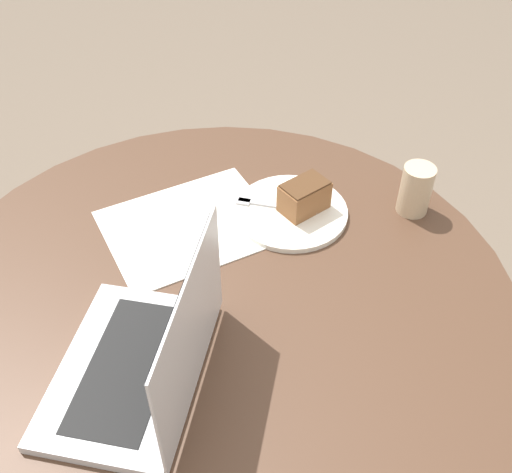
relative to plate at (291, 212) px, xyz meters
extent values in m
cylinder|color=#4C3323|center=(-0.25, -0.10, -0.38)|extent=(0.09, 0.09, 0.69)
cylinder|color=#4C3323|center=(-0.25, -0.10, -0.02)|extent=(1.11, 1.11, 0.03)
cube|color=white|center=(-0.20, 0.09, 0.00)|extent=(0.36, 0.30, 0.00)
cylinder|color=silver|center=(0.00, 0.00, 0.00)|extent=(0.24, 0.24, 0.01)
cube|color=brown|center=(0.02, -0.01, 0.04)|extent=(0.10, 0.07, 0.06)
cube|color=#4D311C|center=(0.02, -0.01, 0.07)|extent=(0.10, 0.07, 0.00)
cube|color=silver|center=(-0.02, 0.02, 0.01)|extent=(0.12, 0.13, 0.00)
cube|color=silver|center=(-0.07, 0.08, 0.01)|extent=(0.04, 0.04, 0.00)
cylinder|color=#C6AD89|center=(0.22, -0.13, 0.05)|extent=(0.07, 0.07, 0.11)
cube|color=silver|center=(-0.45, -0.17, 0.00)|extent=(0.38, 0.38, 0.02)
cube|color=black|center=(-0.45, -0.17, 0.01)|extent=(0.28, 0.28, 0.00)
cube|color=silver|center=(-0.37, -0.25, 0.13)|extent=(0.23, 0.23, 0.23)
cube|color=black|center=(-0.37, -0.25, 0.13)|extent=(0.22, 0.22, 0.21)
camera|label=1|loc=(-0.59, -0.75, 0.83)|focal=42.00mm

